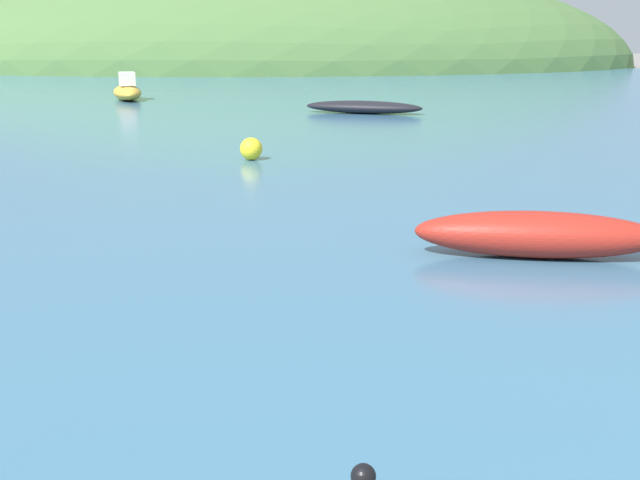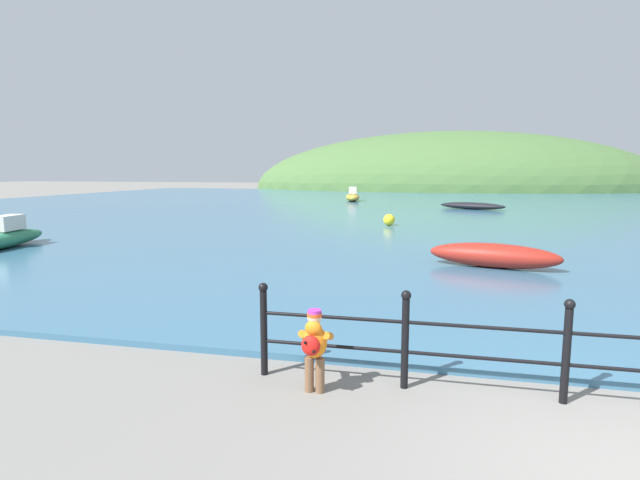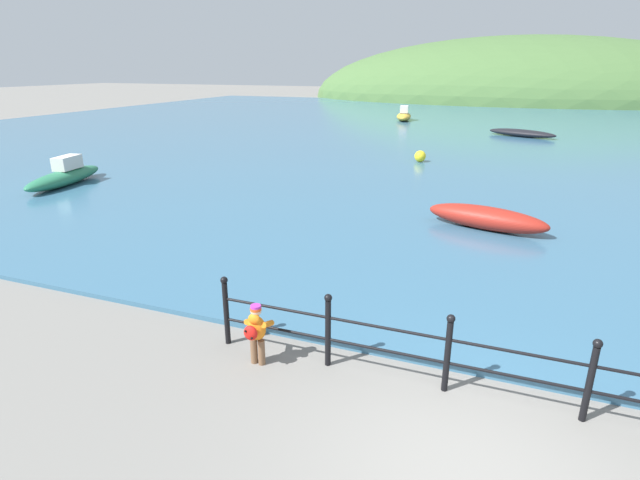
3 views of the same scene
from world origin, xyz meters
name	(u,v)px [view 3 (image 3 of 3)]	position (x,y,z in m)	size (l,w,h in m)	color
ground_plane	(467,474)	(0.00, 0.00, 0.00)	(200.00, 200.00, 0.00)	slate
water	(514,133)	(0.00, 32.00, 0.05)	(80.00, 60.00, 0.10)	#386684
far_hillside	(519,100)	(0.00, 68.67, 0.00)	(56.29, 30.96, 16.04)	#476B38
iron_railing	(516,364)	(0.42, 1.50, 0.64)	(9.03, 0.12, 1.21)	black
child_in_coat	(256,329)	(-3.28, 1.13, 0.61)	(0.38, 0.53, 1.00)	brown
boat_blue_hull	(486,218)	(-0.42, 9.18, 0.42)	(3.43, 1.63, 0.63)	maroon
boat_mid_harbor	(404,116)	(-8.62, 36.69, 0.48)	(1.73, 3.63, 1.18)	gold
boat_red_dinghy	(522,133)	(0.43, 29.67, 0.33)	(4.37, 2.69, 0.45)	black
boat_far_left	(65,176)	(-15.68, 9.08, 0.44)	(1.72, 4.16, 1.04)	#287551
mooring_buoy	(420,156)	(-3.98, 18.66, 0.36)	(0.53, 0.53, 0.53)	yellow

